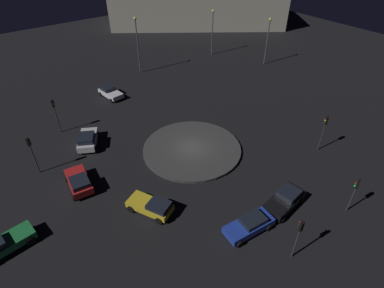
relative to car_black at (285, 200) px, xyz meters
name	(u,v)px	position (x,y,z in m)	size (l,w,h in m)	color
ground_plane	(192,150)	(-11.69, -1.68, -0.77)	(117.43, 117.43, 0.00)	black
roundabout_island	(192,149)	(-11.69, -1.68, -0.61)	(11.01, 11.01, 0.31)	#383838
car_black	(285,200)	(0.00, 0.00, 0.00)	(2.56, 4.57, 1.52)	black
car_silver	(87,140)	(-19.56, -10.63, 0.06)	(4.41, 3.57, 1.60)	silver
car_white	(110,92)	(-28.91, -3.44, -0.04)	(4.14, 2.46, 1.44)	white
car_red	(79,182)	(-13.49, -13.96, 0.04)	(4.20, 2.46, 1.53)	red
car_blue	(250,225)	(0.02, -4.57, -0.04)	(2.32, 4.47, 1.40)	#1E38A5
car_green	(3,244)	(-10.28, -21.30, 0.03)	(2.38, 4.38, 1.54)	#1E7238
car_yellow	(152,206)	(-6.67, -9.96, -0.03)	(4.42, 3.37, 1.40)	gold
traffic_light_east	(355,189)	(3.77, 4.03, 1.88)	(0.39, 0.36, 3.71)	#2D2D2D
traffic_light_southwest	(31,149)	(-18.20, -16.45, 2.31)	(0.36, 0.39, 4.34)	#2D2D2D
traffic_light_southwest_near	(55,110)	(-24.23, -12.23, 2.33)	(0.39, 0.38, 4.37)	#2D2D2D
traffic_light_east_near	(299,233)	(3.77, -3.69, 2.15)	(0.37, 0.33, 4.10)	#2D2D2D
traffic_light_northeast	(324,127)	(-3.14, 9.69, 2.31)	(0.37, 0.39, 4.33)	#2D2D2D
streetlamp_northwest	(213,27)	(-32.87, 19.05, 4.34)	(0.50, 0.50, 8.01)	#4C4C51
streetlamp_northwest_near	(268,36)	(-23.75, 23.49, 4.16)	(0.48, 0.48, 7.82)	#4C4C51
streetlamp_west	(137,40)	(-33.80, 4.29, 4.70)	(0.47, 0.47, 8.91)	#4C4C51
store_building	(198,6)	(-50.73, 29.65, 3.05)	(34.69, 40.13, 7.65)	#ADA893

